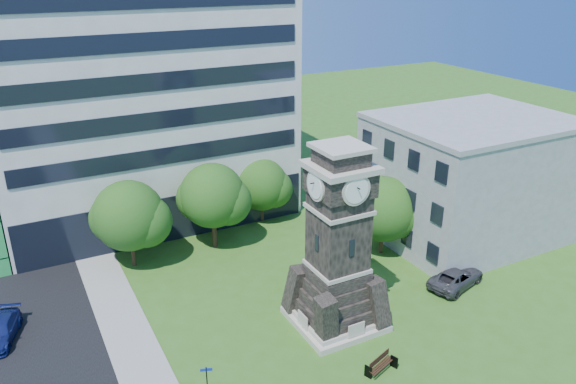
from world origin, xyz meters
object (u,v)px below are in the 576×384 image
car_street_north (0,331)px  clock_tower (338,251)px  park_bench (381,364)px  street_sign (207,382)px  car_east_lot (456,277)px

car_street_north → clock_tower: bearing=-3.9°
clock_tower → park_bench: bearing=-93.1°
park_bench → street_sign: 10.09m
car_street_north → car_east_lot: bearing=2.7°
car_street_north → park_bench: 23.63m
car_street_north → street_sign: 15.03m
car_east_lot → street_sign: 20.61m
car_east_lot → street_sign: street_sign is taller
car_east_lot → park_bench: size_ratio=2.53×
car_street_north → street_sign: street_sign is taller
park_bench → street_sign: bearing=148.9°
clock_tower → park_bench: clock_tower is taller
clock_tower → street_sign: bearing=-161.3°
park_bench → clock_tower: bearing=67.3°
car_east_lot → park_bench: (-10.53, -5.06, -0.15)m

